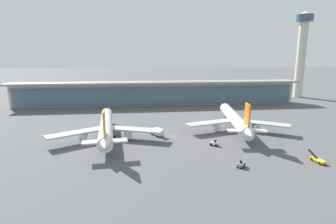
% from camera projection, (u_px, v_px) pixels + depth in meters
% --- Properties ---
extents(ground_plane, '(1200.00, 1200.00, 0.00)m').
position_uv_depth(ground_plane, '(172.00, 136.00, 108.35)').
color(ground_plane, '#515154').
extents(airliner_left_stand, '(43.27, 56.49, 15.03)m').
position_uv_depth(airliner_left_stand, '(106.00, 127.00, 104.19)').
color(airliner_left_stand, white).
rests_on(airliner_left_stand, ground).
extents(airliner_centre_stand, '(42.95, 56.36, 15.03)m').
position_uv_depth(airliner_centre_stand, '(235.00, 119.00, 116.49)').
color(airliner_centre_stand, white).
rests_on(airliner_centre_stand, ground).
extents(service_truck_near_nose_white, '(5.59, 7.49, 3.10)m').
position_uv_depth(service_truck_near_nose_white, '(157.00, 132.00, 108.38)').
color(service_truck_near_nose_white, silver).
rests_on(service_truck_near_nose_white, ground).
extents(service_truck_under_wing_yellow, '(2.35, 6.90, 2.70)m').
position_uv_depth(service_truck_under_wing_yellow, '(318.00, 160.00, 81.76)').
color(service_truck_under_wing_yellow, yellow).
rests_on(service_truck_under_wing_yellow, ground).
extents(service_truck_mid_apron_grey, '(3.09, 3.31, 2.05)m').
position_uv_depth(service_truck_mid_apron_grey, '(241.00, 164.00, 78.16)').
color(service_truck_mid_apron_grey, gray).
rests_on(service_truck_mid_apron_grey, ground).
extents(service_truck_by_tail_white, '(3.30, 3.12, 2.05)m').
position_uv_depth(service_truck_by_tail_white, '(214.00, 143.00, 96.63)').
color(service_truck_by_tail_white, silver).
rests_on(service_truck_by_tail_white, ground).
extents(terminal_building, '(183.60, 12.80, 15.20)m').
position_uv_depth(terminal_building, '(158.00, 93.00, 175.22)').
color(terminal_building, beige).
rests_on(terminal_building, ground).
extents(control_tower, '(12.00, 12.00, 68.08)m').
position_uv_depth(control_tower, '(302.00, 48.00, 201.72)').
color(control_tower, beige).
rests_on(control_tower, ground).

